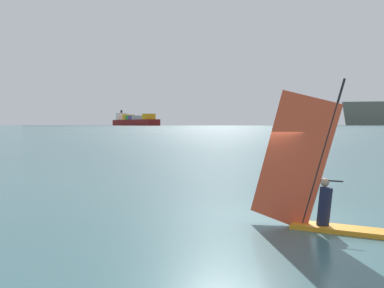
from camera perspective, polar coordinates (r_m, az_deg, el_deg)
name	(u,v)px	position (r m, az deg, el deg)	size (l,w,h in m)	color
ground_plane	(297,218)	(13.50, 13.16, -9.09)	(4000.00, 4000.00, 0.00)	#386066
windsurfer	(315,191)	(12.07, 15.32, -5.72)	(3.39, 1.74, 3.93)	orange
cargo_ship	(134,121)	(889.73, -7.29, 2.91)	(125.27, 157.11, 31.88)	maroon
distant_headland	(220,116)	(1266.41, 3.53, 3.59)	(1016.14, 366.82, 52.29)	#60665B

